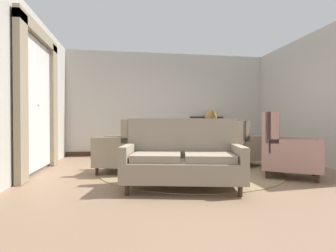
{
  "coord_description": "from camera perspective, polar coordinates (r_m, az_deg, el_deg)",
  "views": [
    {
      "loc": [
        -1.19,
        -4.62,
        0.94
      ],
      "look_at": [
        -0.38,
        0.56,
        0.86
      ],
      "focal_mm": 27.98,
      "sensor_mm": 36.0,
      "label": 1
    }
  ],
  "objects": [
    {
      "name": "ground",
      "position": [
        4.86,
        5.59,
        -10.25
      ],
      "size": [
        8.14,
        8.14,
        0.0
      ],
      "primitive_type": "plane",
      "color": "#896B51"
    },
    {
      "name": "wall_back",
      "position": [
        7.64,
        0.12,
        4.8
      ],
      "size": [
        5.95,
        0.08,
        2.92
      ],
      "primitive_type": "cube",
      "color": "#BCB7AD",
      "rests_on": "ground"
    },
    {
      "name": "wall_left",
      "position": [
        5.77,
        -26.15,
        5.99
      ],
      "size": [
        0.08,
        4.07,
        2.92
      ],
      "primitive_type": "cube",
      "color": "#BCB7AD",
      "rests_on": "ground"
    },
    {
      "name": "wall_right",
      "position": [
        6.87,
        27.81,
        5.14
      ],
      "size": [
        0.08,
        4.07,
        2.92
      ],
      "primitive_type": "cube",
      "color": "#BCB7AD",
      "rests_on": "ground"
    },
    {
      "name": "baseboard_back",
      "position": [
        7.62,
        0.18,
        -5.75
      ],
      "size": [
        5.79,
        0.03,
        0.12
      ],
      "primitive_type": "cube",
      "color": "#382319",
      "rests_on": "ground"
    },
    {
      "name": "area_rug",
      "position": [
        5.15,
        4.74,
        -9.56
      ],
      "size": [
        3.42,
        3.42,
        0.01
      ],
      "primitive_type": "cylinder",
      "color": "#847051",
      "rests_on": "ground"
    },
    {
      "name": "window_with_curtains",
      "position": [
        5.38,
        -26.36,
        5.81
      ],
      "size": [
        0.12,
        2.07,
        2.65
      ],
      "color": "silver"
    },
    {
      "name": "coffee_table",
      "position": [
        4.95,
        4.93,
        -5.85
      ],
      "size": [
        0.76,
        0.76,
        0.46
      ],
      "color": "#382319",
      "rests_on": "ground"
    },
    {
      "name": "porcelain_vase",
      "position": [
        4.9,
        5.29,
        -2.96
      ],
      "size": [
        0.15,
        0.15,
        0.35
      ],
      "color": "beige",
      "rests_on": "coffee_table"
    },
    {
      "name": "settee",
      "position": [
        3.74,
        3.22,
        -7.32
      ],
      "size": [
        1.76,
        1.12,
        0.99
      ],
      "rotation": [
        0.0,
        0.0,
        -0.2
      ],
      "color": "gray",
      "rests_on": "ground"
    },
    {
      "name": "armchair_beside_settee",
      "position": [
        4.94,
        -9.78,
        -5.04
      ],
      "size": [
        0.95,
        0.93,
        0.98
      ],
      "rotation": [
        0.0,
        0.0,
        4.46
      ],
      "color": "gray",
      "rests_on": "ground"
    },
    {
      "name": "armchair_back_corner",
      "position": [
        6.35,
        0.08,
        -3.86
      ],
      "size": [
        0.97,
        1.04,
        0.96
      ],
      "rotation": [
        0.0,
        0.0,
        3.41
      ],
      "color": "slate",
      "rests_on": "ground"
    },
    {
      "name": "armchair_foreground_right",
      "position": [
        5.78,
        15.25,
        -4.31
      ],
      "size": [
        1.06,
        1.0,
        0.96
      ],
      "rotation": [
        0.0,
        0.0,
        1.99
      ],
      "color": "gray",
      "rests_on": "ground"
    },
    {
      "name": "armchair_near_window",
      "position": [
        4.91,
        24.13,
        -4.85
      ],
      "size": [
        1.15,
        1.11,
        1.1
      ],
      "rotation": [
        0.0,
        0.0,
        7.28
      ],
      "color": "tan",
      "rests_on": "ground"
    },
    {
      "name": "side_table",
      "position": [
        6.03,
        12.36,
        -3.92
      ],
      "size": [
        0.46,
        0.46,
        0.73
      ],
      "color": "#382319",
      "rests_on": "ground"
    },
    {
      "name": "sideboard",
      "position": [
        7.61,
        8.84,
        -2.37
      ],
      "size": [
        1.01,
        0.4,
        1.1
      ],
      "color": "#382319",
      "rests_on": "ground"
    },
    {
      "name": "gramophone",
      "position": [
        7.53,
        9.44,
        2.6
      ],
      "size": [
        0.41,
        0.51,
        0.55
      ],
      "color": "#382319",
      "rests_on": "sideboard"
    }
  ]
}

